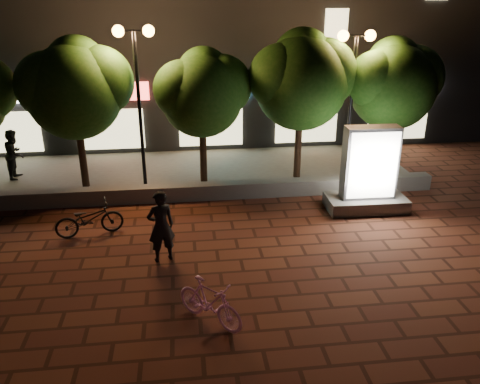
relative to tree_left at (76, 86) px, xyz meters
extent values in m
plane|color=#582A1B|center=(3.45, -5.46, -3.44)|extent=(80.00, 80.00, 0.00)
cube|color=#65635E|center=(3.45, -1.46, -3.19)|extent=(16.00, 0.45, 0.50)
cube|color=#65635E|center=(3.45, 1.04, -3.40)|extent=(16.00, 5.00, 0.08)
cube|color=black|center=(3.45, 7.54, 1.56)|extent=(28.00, 8.00, 10.00)
cube|color=beige|center=(-3.55, 3.48, -2.34)|extent=(2.60, 0.10, 1.60)
cube|color=#F14035|center=(0.45, 3.48, -0.84)|extent=(3.20, 0.12, 0.70)
cube|color=beige|center=(0.45, 3.48, -2.34)|extent=(2.60, 0.10, 1.60)
cube|color=#58CDE3|center=(4.45, 3.48, -0.84)|extent=(3.20, 0.12, 0.70)
cube|color=beige|center=(4.45, 3.48, -2.34)|extent=(2.60, 0.10, 1.60)
cube|color=#E35211|center=(8.45, 3.48, -0.84)|extent=(3.20, 0.12, 0.70)
cube|color=beige|center=(8.45, 3.48, -2.34)|extent=(2.60, 0.10, 1.60)
cube|color=silver|center=(12.45, 3.48, -0.84)|extent=(3.20, 0.12, 0.70)
cube|color=beige|center=(12.45, 3.48, -2.34)|extent=(2.60, 0.10, 1.60)
cube|color=beige|center=(9.45, 3.48, 1.56)|extent=(0.90, 0.10, 1.20)
cylinder|color=#301E12|center=(-0.05, -0.06, -2.19)|extent=(0.24, 0.24, 2.34)
sphere|color=#294E16|center=(-0.05, -0.06, -0.20)|extent=(3.00, 3.00, 3.00)
sphere|color=#294E16|center=(0.70, 0.14, 0.10)|extent=(2.25, 2.25, 2.25)
sphere|color=#294E16|center=(-0.73, -0.21, 0.05)|extent=(2.10, 2.10, 2.10)
sphere|color=#294E16|center=(0.05, 0.29, 0.55)|extent=(1.95, 1.95, 1.95)
cylinder|color=#301E12|center=(3.95, -0.06, -2.26)|extent=(0.24, 0.24, 2.21)
sphere|color=#294E16|center=(3.95, -0.06, -0.42)|extent=(2.70, 2.70, 2.70)
sphere|color=#294E16|center=(4.62, 0.14, -0.12)|extent=(2.03, 2.03, 2.02)
sphere|color=#294E16|center=(3.34, -0.21, -0.17)|extent=(1.89, 1.89, 1.89)
sphere|color=#294E16|center=(4.05, 0.29, 0.26)|extent=(1.76, 1.76, 1.76)
cylinder|color=#301E12|center=(7.25, -0.06, -2.15)|extent=(0.24, 0.24, 2.43)
sphere|color=#294E16|center=(7.25, -0.06, -0.08)|extent=(3.10, 3.10, 3.10)
sphere|color=#294E16|center=(8.02, 0.14, 0.22)|extent=(2.33, 2.33, 2.33)
sphere|color=#294E16|center=(6.55, -0.21, 0.17)|extent=(2.17, 2.17, 2.17)
sphere|color=#294E16|center=(7.35, 0.29, 0.69)|extent=(2.01, 2.02, 2.02)
cylinder|color=#301E12|center=(10.45, -0.06, -2.22)|extent=(0.24, 0.24, 2.29)
sphere|color=#294E16|center=(10.45, -0.06, -0.27)|extent=(2.90, 2.90, 2.90)
sphere|color=#294E16|center=(11.17, 0.14, 0.03)|extent=(2.18, 2.17, 2.17)
sphere|color=#294E16|center=(9.79, -0.21, -0.02)|extent=(2.03, 2.03, 2.03)
sphere|color=#294E16|center=(10.55, 0.29, 0.45)|extent=(1.89, 1.88, 1.88)
cylinder|color=black|center=(1.95, -0.26, -0.86)|extent=(0.12, 0.12, 5.00)
cylinder|color=black|center=(1.95, -0.26, 1.64)|extent=(0.90, 0.08, 0.08)
sphere|color=#F39F3C|center=(1.50, -0.26, 1.64)|extent=(0.36, 0.36, 0.36)
sphere|color=#F39F3C|center=(2.40, -0.26, 1.64)|extent=(0.36, 0.36, 0.36)
cylinder|color=black|center=(8.95, -0.26, -0.96)|extent=(0.12, 0.12, 4.80)
cylinder|color=black|center=(8.95, -0.26, 1.44)|extent=(0.90, 0.08, 0.08)
sphere|color=#F39F3C|center=(8.50, -0.26, 1.44)|extent=(0.36, 0.36, 0.36)
sphere|color=#F39F3C|center=(9.40, -0.26, 1.44)|extent=(0.36, 0.36, 0.36)
cube|color=#65635E|center=(8.73, -2.88, -3.25)|extent=(2.41, 1.24, 0.40)
cube|color=#4C4C51|center=(8.73, -2.88, -1.95)|extent=(1.60, 0.58, 2.19)
cube|color=white|center=(8.73, -3.17, -1.95)|extent=(1.44, 0.07, 1.99)
cube|color=white|center=(8.74, -2.59, -1.95)|extent=(1.44, 0.07, 1.99)
imported|color=#F499DF|center=(3.64, -7.86, -2.96)|extent=(1.46, 1.46, 0.97)
imported|color=black|center=(2.65, -5.23, -2.53)|extent=(0.77, 0.63, 1.84)
imported|color=black|center=(0.66, -3.62, -2.97)|extent=(1.90, 1.04, 0.94)
imported|color=black|center=(-2.57, 1.08, -2.50)|extent=(0.68, 0.86, 1.74)
camera|label=1|loc=(3.25, -15.85, 2.65)|focal=36.19mm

